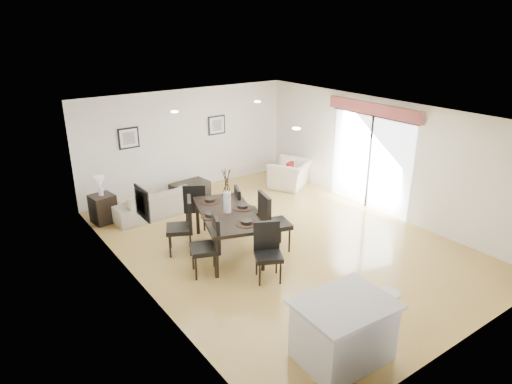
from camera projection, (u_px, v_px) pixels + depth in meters
ground at (280, 242)px, 9.56m from camera, size 8.00×8.00×0.00m
wall_back at (187, 140)px, 12.12m from camera, size 6.00×0.04×2.70m
wall_front at (469, 263)px, 6.03m from camera, size 6.00×0.04×2.70m
wall_left at (137, 217)px, 7.45m from camera, size 0.04×8.00×2.70m
wall_right at (381, 156)px, 10.70m from camera, size 0.04×8.00×2.70m
ceiling at (282, 114)px, 8.59m from camera, size 6.00×8.00×0.02m
sofa at (156, 202)px, 10.81m from camera, size 2.12×0.91×0.61m
armchair at (290, 174)px, 12.60m from camera, size 1.46×1.41×0.73m
courtyard_plant_a at (465, 182)px, 12.09m from camera, size 0.72×0.68×0.63m
courtyard_plant_b at (418, 167)px, 13.37m from camera, size 0.38×0.38×0.63m
dining_table at (227, 216)px, 8.94m from camera, size 1.59×2.23×0.84m
dining_chair_wnear at (210, 242)px, 8.19m from camera, size 0.65×0.65×1.12m
dining_chair_wfar at (184, 223)px, 8.94m from camera, size 0.68×0.68×1.13m
dining_chair_enear at (271, 219)px, 8.99m from camera, size 0.67×0.67×1.22m
dining_chair_efar at (243, 207)px, 9.81m from camera, size 0.61×0.61×1.03m
dining_chair_head at (268, 248)px, 8.06m from camera, size 0.63×0.63×1.05m
dining_chair_foot at (195, 204)px, 9.93m from camera, size 0.66×0.66×1.07m
vase at (227, 195)px, 8.78m from camera, size 1.14×1.75×0.89m
coffee_table at (190, 190)px, 11.93m from camera, size 1.02×0.68×0.38m
side_table at (103, 209)px, 10.39m from camera, size 0.55×0.55×0.65m
table_lamp at (100, 183)px, 10.17m from camera, size 0.24×0.24×0.45m
cushion at (290, 168)px, 12.39m from camera, size 0.33×0.23×0.32m
kitchen_island at (343, 330)px, 6.14m from camera, size 1.33×1.05×0.90m
bar_stool at (388, 298)px, 6.56m from camera, size 0.33×0.33×0.72m
framed_print_back_left at (129, 138)px, 11.12m from camera, size 0.52×0.04×0.52m
framed_print_back_right at (217, 125)px, 12.47m from camera, size 0.52×0.04×0.52m
framed_print_left_wall at (142, 203)px, 7.20m from camera, size 0.04×0.52×0.52m
sliding_door at (371, 141)px, 10.79m from camera, size 0.12×2.70×2.57m
courtyard at (428, 146)px, 13.23m from camera, size 6.00×6.00×2.00m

